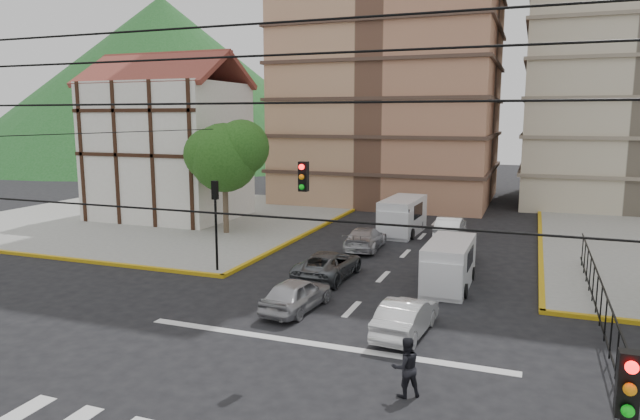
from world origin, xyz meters
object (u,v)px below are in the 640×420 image
at_px(traffic_light_nw, 216,210).
at_px(van_right_lane, 448,266).
at_px(pedestrian_crosswalk, 406,367).
at_px(car_silver_front_left, 296,294).
at_px(car_white_front_right, 406,317).
at_px(van_left_lane, 402,217).

relative_size(traffic_light_nw, van_right_lane, 0.94).
bearing_deg(pedestrian_crosswalk, van_right_lane, -121.95).
relative_size(car_silver_front_left, pedestrian_crosswalk, 2.31).
bearing_deg(car_silver_front_left, van_right_lane, -129.72).
bearing_deg(traffic_light_nw, pedestrian_crosswalk, -38.80).
distance_m(car_silver_front_left, car_white_front_right, 4.70).
bearing_deg(pedestrian_crosswalk, van_left_lane, -111.05).
relative_size(van_left_lane, car_silver_front_left, 1.36).
distance_m(van_left_lane, pedestrian_crosswalk, 22.02).
bearing_deg(car_white_front_right, car_silver_front_left, -7.28).
height_order(traffic_light_nw, pedestrian_crosswalk, traffic_light_nw).
distance_m(van_right_lane, van_left_lane, 11.87).
height_order(van_left_lane, car_white_front_right, van_left_lane).
xyz_separation_m(traffic_light_nw, car_white_front_right, (10.37, -4.66, -2.46)).
distance_m(van_left_lane, car_white_front_right, 17.49).
xyz_separation_m(car_silver_front_left, car_white_front_right, (4.59, -0.99, -0.01)).
relative_size(traffic_light_nw, pedestrian_crosswalk, 2.61).
height_order(van_right_lane, pedestrian_crosswalk, van_right_lane).
height_order(van_left_lane, pedestrian_crosswalk, van_left_lane).
bearing_deg(car_silver_front_left, traffic_light_nw, -26.62).
xyz_separation_m(traffic_light_nw, car_silver_front_left, (5.78, -3.67, -2.45)).
relative_size(van_right_lane, van_left_lane, 0.89).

